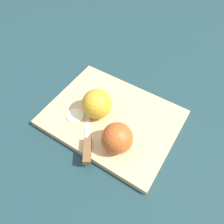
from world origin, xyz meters
TOP-DOWN VIEW (x-y plane):
  - ground_plane at (0.00, 0.00)m, footprint 4.00×4.00m
  - cutting_board at (0.00, 0.00)m, footprint 0.40×0.32m
  - apple_half_left at (-0.06, 0.08)m, footprint 0.08×0.08m
  - apple_half_right at (0.04, 0.01)m, footprint 0.09×0.09m
  - knife at (0.01, 0.13)m, footprint 0.09×0.14m
  - apple_slice at (0.10, 0.05)m, footprint 0.05×0.05m

SIDE VIEW (x-z plane):
  - ground_plane at x=0.00m, z-range 0.00..0.00m
  - cutting_board at x=0.00m, z-range 0.00..0.02m
  - apple_slice at x=0.10m, z-range 0.02..0.03m
  - knife at x=0.01m, z-range 0.02..0.04m
  - apple_half_left at x=-0.06m, z-range 0.02..0.10m
  - apple_half_right at x=0.04m, z-range 0.02..0.11m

